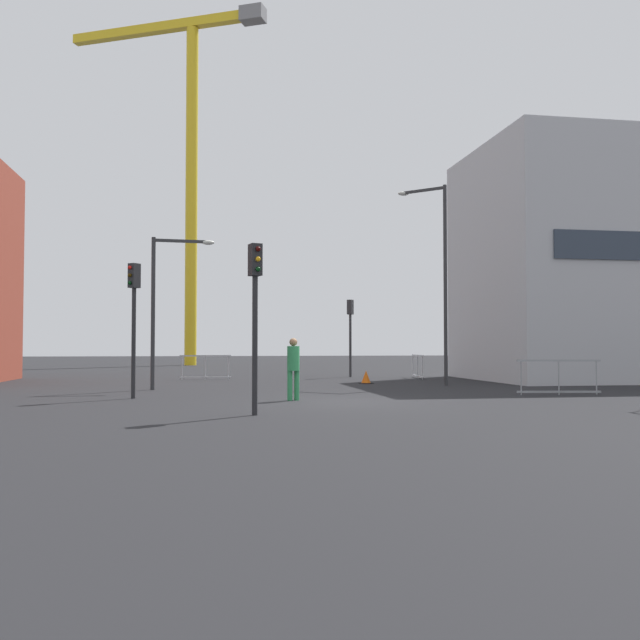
% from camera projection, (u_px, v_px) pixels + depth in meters
% --- Properties ---
extents(ground, '(160.00, 160.00, 0.00)m').
position_uv_depth(ground, '(344.00, 401.00, 18.78)').
color(ground, black).
extents(office_block, '(13.86, 8.51, 10.17)m').
position_uv_depth(office_block, '(628.00, 266.00, 31.19)').
color(office_block, '#B7B7BC').
rests_on(office_block, ground).
extents(construction_crane, '(15.13, 8.05, 26.82)m').
position_uv_depth(construction_crane, '(188.00, 140.00, 53.31)').
color(construction_crane, yellow).
rests_on(construction_crane, ground).
extents(streetlamp_tall, '(1.57, 1.40, 7.64)m').
position_uv_depth(streetlamp_tall, '(439.00, 267.00, 26.63)').
color(streetlamp_tall, '#2D2D30').
rests_on(streetlamp_tall, ground).
extents(streetlamp_short, '(2.13, 0.32, 5.21)m').
position_uv_depth(streetlamp_short, '(164.00, 295.00, 23.83)').
color(streetlamp_short, '#2D2D30').
rests_on(streetlamp_short, ground).
extents(traffic_light_corner, '(0.36, 0.38, 3.69)m').
position_uv_depth(traffic_light_corner, '(350.00, 325.00, 33.24)').
color(traffic_light_corner, '#2D2D30').
rests_on(traffic_light_corner, ground).
extents(traffic_light_median, '(0.31, 0.39, 3.73)m').
position_uv_depth(traffic_light_median, '(255.00, 299.00, 15.17)').
color(traffic_light_median, '#232326').
rests_on(traffic_light_median, ground).
extents(traffic_light_near, '(0.36, 0.37, 3.86)m').
position_uv_depth(traffic_light_near, '(134.00, 307.00, 19.89)').
color(traffic_light_near, '#232326').
rests_on(traffic_light_near, ground).
extents(pedestrian_walking, '(0.34, 0.34, 1.71)m').
position_uv_depth(pedestrian_walking, '(293.00, 364.00, 19.17)').
color(pedestrian_walking, '#2D844C').
rests_on(pedestrian_walking, ground).
extents(safety_barrier_left_run, '(2.25, 0.17, 1.08)m').
position_uv_depth(safety_barrier_left_run, '(205.00, 367.00, 30.78)').
color(safety_barrier_left_run, '#B2B5BA').
rests_on(safety_barrier_left_run, ground).
extents(safety_barrier_rear, '(2.56, 0.41, 1.08)m').
position_uv_depth(safety_barrier_rear, '(559.00, 376.00, 21.21)').
color(safety_barrier_rear, gray).
rests_on(safety_barrier_rear, ground).
extents(safety_barrier_front, '(0.36, 2.55, 1.08)m').
position_uv_depth(safety_barrier_front, '(418.00, 366.00, 31.92)').
color(safety_barrier_front, '#B2B5BA').
rests_on(safety_barrier_front, ground).
extents(traffic_cone_by_barrier, '(0.51, 0.51, 0.52)m').
position_uv_depth(traffic_cone_by_barrier, '(366.00, 378.00, 27.51)').
color(traffic_cone_by_barrier, black).
rests_on(traffic_cone_by_barrier, ground).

